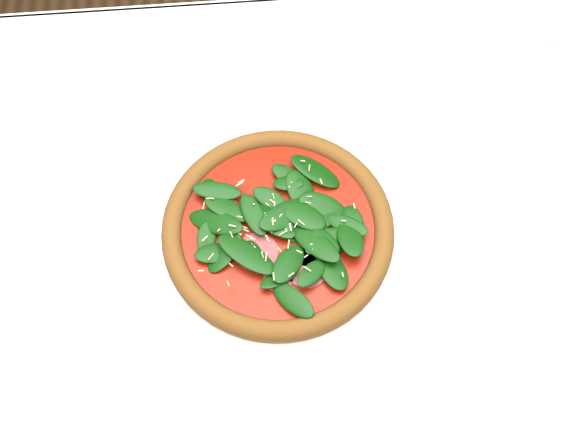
{
  "coord_description": "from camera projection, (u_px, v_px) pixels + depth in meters",
  "views": [
    {
      "loc": [
        -0.02,
        -0.33,
        1.46
      ],
      "look_at": [
        0.01,
        0.02,
        0.77
      ],
      "focal_mm": 40.0,
      "sensor_mm": 36.0,
      "label": 1
    }
  ],
  "objects": [
    {
      "name": "ground",
      "position": [
        283.0,
        381.0,
        1.45
      ],
      "size": [
        6.0,
        6.0,
        0.0
      ],
      "primitive_type": "plane",
      "color": "brown",
      "rests_on": "ground"
    },
    {
      "name": "dining_table",
      "position": [
        280.0,
        271.0,
        0.87
      ],
      "size": [
        1.21,
        0.81,
        0.75
      ],
      "color": "white",
      "rests_on": "ground"
    },
    {
      "name": "plate",
      "position": [
        278.0,
        234.0,
        0.78
      ],
      "size": [
        0.32,
        0.32,
        0.01
      ],
      "color": "silver",
      "rests_on": "dining_table"
    },
    {
      "name": "pizza",
      "position": [
        278.0,
        227.0,
        0.76
      ],
      "size": [
        0.34,
        0.34,
        0.04
      ],
      "rotation": [
        0.0,
        0.0,
        0.28
      ],
      "color": "#955623",
      "rests_on": "plate"
    },
    {
      "name": "saucer_far",
      "position": [
        518.0,
        10.0,
        0.94
      ],
      "size": [
        0.15,
        0.15,
        0.01
      ],
      "color": "silver",
      "rests_on": "dining_table"
    }
  ]
}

